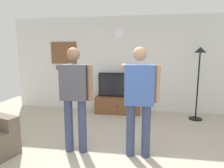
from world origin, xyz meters
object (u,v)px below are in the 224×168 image
object	(u,v)px
wall_clock	(119,33)
person_standing_nearer_couch	(139,96)
framed_picture	(64,53)
floor_lamp	(199,68)
television	(118,85)
person_standing_nearer_lamp	(75,94)
tv_stand	(118,105)

from	to	relation	value
wall_clock	person_standing_nearer_couch	distance (m)	2.81
framed_picture	floor_lamp	xyz separation A→B (m)	(3.68, -0.54, -0.38)
television	wall_clock	size ratio (longest dim) A/B	3.91
floor_lamp	person_standing_nearer_lamp	distance (m)	3.17
framed_picture	floor_lamp	bearing A→B (deg)	-8.42
wall_clock	person_standing_nearer_lamp	size ratio (longest dim) A/B	0.16
tv_stand	person_standing_nearer_lamp	world-z (taller)	person_standing_nearer_lamp
person_standing_nearer_lamp	person_standing_nearer_couch	distance (m)	1.04
wall_clock	floor_lamp	bearing A→B (deg)	-14.92
television	wall_clock	xyz separation A→B (m)	(0.00, 0.24, 1.42)
tv_stand	wall_clock	world-z (taller)	wall_clock
television	framed_picture	distance (m)	1.89
framed_picture	floor_lamp	world-z (taller)	framed_picture
floor_lamp	person_standing_nearer_couch	distance (m)	2.44
television	wall_clock	world-z (taller)	wall_clock
tv_stand	framed_picture	xyz separation A→B (m)	(-1.66, 0.30, 1.46)
tv_stand	wall_clock	size ratio (longest dim) A/B	4.43
television	floor_lamp	distance (m)	2.11
television	wall_clock	bearing A→B (deg)	90.00
television	person_standing_nearer_lamp	size ratio (longest dim) A/B	0.63
tv_stand	floor_lamp	xyz separation A→B (m)	(2.02, -0.25, 1.07)
floor_lamp	person_standing_nearer_couch	xyz separation A→B (m)	(-1.46, -1.93, -0.30)
television	person_standing_nearer_lamp	distance (m)	2.29
floor_lamp	person_standing_nearer_lamp	world-z (taller)	floor_lamp
floor_lamp	person_standing_nearer_couch	bearing A→B (deg)	-126.99
person_standing_nearer_couch	television	bearing A→B (deg)	104.33
wall_clock	framed_picture	bearing A→B (deg)	179.83
person_standing_nearer_couch	floor_lamp	bearing A→B (deg)	53.01
floor_lamp	framed_picture	bearing A→B (deg)	171.58
tv_stand	television	bearing A→B (deg)	90.00
wall_clock	person_standing_nearer_lamp	distance (m)	2.80
person_standing_nearer_lamp	framed_picture	bearing A→B (deg)	115.50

